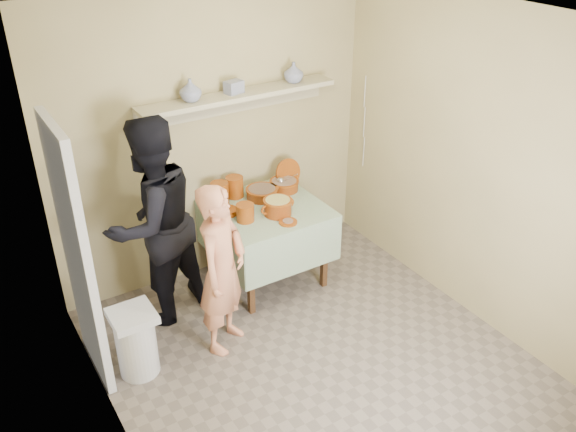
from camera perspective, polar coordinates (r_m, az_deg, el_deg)
ground at (r=4.87m, az=3.25°, el=-14.02°), size 3.50×3.50×0.00m
tile_panel at (r=4.51m, az=-19.09°, el=-3.66°), size 0.06×0.70×2.00m
plate_stack_a at (r=5.43m, az=-6.40°, el=2.08°), size 0.16×0.16×0.21m
plate_stack_b at (r=5.56m, az=-5.02°, el=2.73°), size 0.16×0.16×0.19m
bowl_stack at (r=5.17m, az=-4.03°, el=0.32°), size 0.15×0.15×0.15m
empty_bowl at (r=5.31m, az=-5.61°, el=0.43°), size 0.17×0.17×0.05m
propped_lid at (r=5.76m, az=0.01°, el=4.09°), size 0.27×0.10×0.27m
vase_right at (r=5.53m, az=0.53°, el=13.29°), size 0.22×0.22×0.18m
vase_left at (r=5.10m, az=-9.12°, el=11.55°), size 0.23×0.23×0.19m
ceramic_box at (r=5.27m, az=-5.09°, el=11.92°), size 0.17×0.14×0.11m
person_cook at (r=4.68m, az=-6.18°, el=-5.00°), size 0.62×0.58×1.42m
person_helper at (r=5.01m, az=-12.53°, el=-0.62°), size 1.04×0.93×1.79m
room_shell at (r=3.94m, az=3.90°, el=3.29°), size 3.04×3.54×2.62m
serving_table at (r=5.47m, az=-2.04°, el=-0.24°), size 0.97×0.97×0.76m
cazuela_meat_a at (r=5.53m, az=-2.46°, el=2.23°), size 0.30×0.30×0.10m
cazuela_meat_b at (r=5.68m, az=-0.36°, el=2.98°), size 0.28×0.28×0.10m
ladle at (r=5.63m, az=-0.62°, el=3.33°), size 0.08×0.26×0.19m
cazuela_rice at (r=5.25m, az=-0.96°, el=0.98°), size 0.33×0.25×0.14m
front_plate at (r=5.15m, az=-0.00°, el=-0.55°), size 0.16×0.16×0.03m
wall_shelf at (r=5.33m, az=-4.75°, el=11.02°), size 1.80×0.25×0.21m
trash_bin at (r=4.79m, az=-14.02°, el=-11.38°), size 0.32×0.32×0.56m
electrical_cord at (r=5.99m, az=7.15°, el=8.69°), size 0.01×0.05×0.90m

